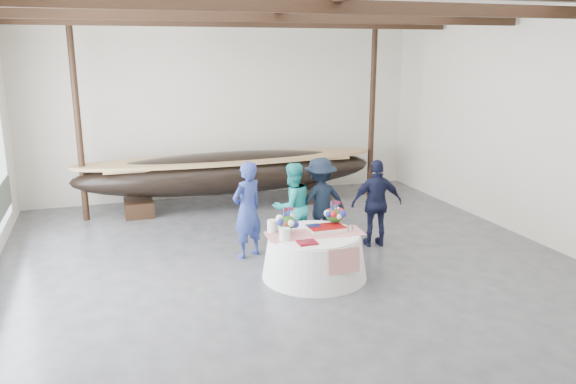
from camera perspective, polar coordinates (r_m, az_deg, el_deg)
name	(u,v)px	position (r m, az deg, el deg)	size (l,w,h in m)	color
floor	(306,280)	(9.40, 1.85, -8.95)	(10.00, 12.00, 0.01)	#3D3D42
wall_back	(225,108)	(14.49, -6.37, 8.44)	(10.00, 0.02, 4.50)	silver
wall_right	(564,132)	(11.48, 26.20, 5.53)	(0.02, 12.00, 4.50)	silver
pavilion_structure	(291,31)	(9.41, 0.28, 16.08)	(9.80, 11.76, 4.50)	black
longboat_display	(230,172)	(13.45, -5.89, 2.01)	(7.21, 1.44, 1.35)	black
banquet_table	(314,255)	(9.43, 2.70, -6.41)	(1.75, 1.75, 0.75)	white
tabletop_items	(310,223)	(9.36, 2.28, -3.17)	(1.66, 0.95, 0.40)	red
guest_woman_blue	(247,210)	(10.19, -4.16, -1.80)	(0.65, 0.43, 1.78)	navy
guest_woman_teal	(292,207)	(10.56, 0.42, -1.49)	(0.81, 0.63, 1.67)	#20A8A7
guest_man_left	(320,202)	(10.84, 3.30, -0.98)	(1.11, 0.64, 1.71)	black
guest_man_right	(377,203)	(10.87, 9.00, -1.14)	(0.99, 0.41, 1.69)	black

